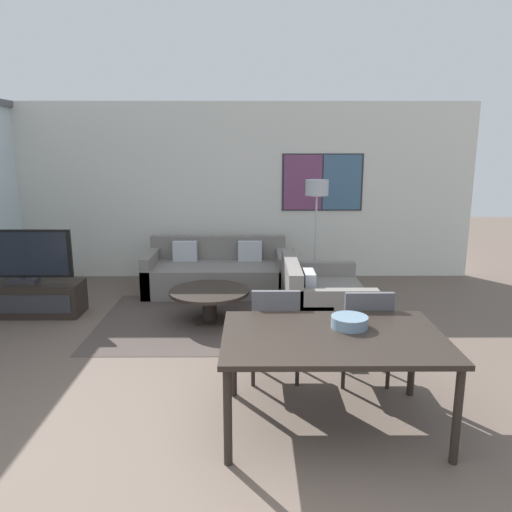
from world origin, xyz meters
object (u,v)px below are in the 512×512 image
object	(u,v)px
television	(20,256)
coffee_table	(209,298)
tv_console	(25,298)
floor_lamp	(317,198)
dining_table	(333,343)
dining_chair_left	(275,328)
fruit_bowl	(350,321)
dining_chair_centre	(365,330)
sofa_main	(217,273)
sofa_side	(318,301)

from	to	relation	value
television	coffee_table	size ratio (longest dim) A/B	1.32
tv_console	floor_lamp	world-z (taller)	floor_lamp
coffee_table	dining_table	distance (m)	2.64
dining_chair_left	floor_lamp	size ratio (longest dim) A/B	0.54
coffee_table	fruit_bowl	bearing A→B (deg)	-59.53
dining_table	dining_chair_centre	xyz separation A→B (m)	(0.40, 0.72, -0.17)
sofa_main	floor_lamp	xyz separation A→B (m)	(1.44, -0.13, 1.14)
sofa_side	floor_lamp	world-z (taller)	floor_lamp
fruit_bowl	dining_chair_left	bearing A→B (deg)	131.67
tv_console	dining_chair_centre	world-z (taller)	dining_chair_centre
sofa_side	dining_table	xyz separation A→B (m)	(-0.20, -2.34, 0.42)
sofa_side	fruit_bowl	xyz separation A→B (m)	(-0.05, -2.19, 0.54)
tv_console	fruit_bowl	size ratio (longest dim) A/B	5.03
dining_chair_left	fruit_bowl	bearing A→B (deg)	-48.33
television	dining_chair_left	bearing A→B (deg)	-30.54
sofa_side	fruit_bowl	size ratio (longest dim) A/B	4.97
dining_table	fruit_bowl	distance (m)	0.24
sofa_side	dining_chair_centre	distance (m)	1.65
tv_console	dining_table	world-z (taller)	dining_table
television	dining_chair_left	xyz separation A→B (m)	(3.13, -1.85, -0.26)
dining_chair_centre	floor_lamp	bearing A→B (deg)	92.03
television	dining_chair_centre	xyz separation A→B (m)	(3.94, -1.90, -0.26)
coffee_table	dining_table	world-z (taller)	dining_table
floor_lamp	sofa_main	bearing A→B (deg)	174.70
sofa_main	dining_chair_left	size ratio (longest dim) A/B	2.30
fruit_bowl	coffee_table	bearing A→B (deg)	120.47
dining_chair_left	fruit_bowl	distance (m)	0.88
dining_chair_centre	coffee_table	bearing A→B (deg)	133.46
sofa_main	dining_chair_centre	world-z (taller)	dining_chair_centre
coffee_table	dining_chair_left	distance (m)	1.75
television	sofa_main	xyz separation A→B (m)	(2.39, 1.08, -0.51)
sofa_main	floor_lamp	bearing A→B (deg)	-5.30
television	dining_chair_left	size ratio (longest dim) A/B	1.44
sofa_main	tv_console	bearing A→B (deg)	-155.66
sofa_side	floor_lamp	bearing A→B (deg)	-4.92
tv_console	sofa_side	size ratio (longest dim) A/B	1.01
coffee_table	dining_chair_centre	distance (m)	2.25
dining_chair_left	television	bearing A→B (deg)	149.46
coffee_table	sofa_side	bearing A→B (deg)	-0.27
tv_console	sofa_side	bearing A→B (deg)	-4.31
coffee_table	floor_lamp	world-z (taller)	floor_lamp
television	floor_lamp	world-z (taller)	floor_lamp
dining_chair_left	fruit_bowl	size ratio (longest dim) A/B	3.11
tv_console	television	bearing A→B (deg)	90.00
sofa_main	fruit_bowl	bearing A→B (deg)	-70.03
tv_console	sofa_main	size ratio (longest dim) A/B	0.70
floor_lamp	dining_chair_centre	bearing A→B (deg)	-87.97
tv_console	fruit_bowl	world-z (taller)	fruit_bowl
tv_console	dining_table	xyz separation A→B (m)	(3.53, -2.62, 0.47)
television	dining_table	xyz separation A→B (m)	(3.53, -2.62, -0.09)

